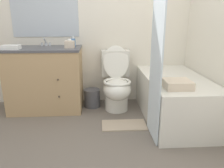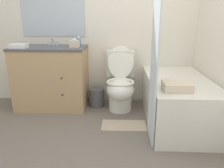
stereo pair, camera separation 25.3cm
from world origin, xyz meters
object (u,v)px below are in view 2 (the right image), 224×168
at_px(bath_towel_folded, 177,86).
at_px(vanity_cabinet, 52,77).
at_px(bath_mat, 124,126).
at_px(wastebasket, 97,97).
at_px(tissue_box, 75,44).
at_px(soap_dispenser, 78,42).
at_px(bathtub, 177,100).
at_px(sink_faucet, 53,43).
at_px(hand_towel_folded, 19,46).
at_px(toilet, 120,84).

bearing_deg(bath_towel_folded, vanity_cabinet, 151.75).
height_order(vanity_cabinet, bath_towel_folded, vanity_cabinet).
bearing_deg(bath_mat, wastebasket, 122.05).
distance_m(tissue_box, bath_mat, 1.27).
relative_size(vanity_cabinet, soap_dispenser, 7.00).
bearing_deg(bathtub, tissue_box, 164.80).
xyz_separation_m(sink_faucet, bath_mat, (1.04, -0.79, -0.91)).
height_order(sink_faucet, bath_mat, sink_faucet).
xyz_separation_m(vanity_cabinet, bath_mat, (1.04, -0.61, -0.44)).
xyz_separation_m(soap_dispenser, bath_mat, (0.64, -0.65, -0.94)).
xyz_separation_m(sink_faucet, hand_towel_folded, (-0.36, -0.34, -0.01)).
bearing_deg(hand_towel_folded, vanity_cabinet, 24.84).
height_order(vanity_cabinet, sink_faucet, sink_faucet).
height_order(bathtub, bath_towel_folded, bath_towel_folded).
bearing_deg(bathtub, sink_faucet, 160.85).
bearing_deg(vanity_cabinet, hand_towel_folded, -155.16).
height_order(soap_dispenser, bath_mat, soap_dispenser).
relative_size(bathtub, bath_towel_folded, 4.98).
distance_m(wastebasket, bath_mat, 0.77).
relative_size(vanity_cabinet, sink_faucet, 7.08).
relative_size(sink_faucet, wastebasket, 0.54).
relative_size(sink_faucet, bathtub, 0.10).
height_order(toilet, hand_towel_folded, hand_towel_folded).
bearing_deg(tissue_box, hand_towel_folded, -170.91).
bearing_deg(bath_mat, hand_towel_folded, 162.46).
xyz_separation_m(vanity_cabinet, soap_dispenser, (0.40, 0.04, 0.50)).
height_order(sink_faucet, tissue_box, sink_faucet).
bearing_deg(vanity_cabinet, soap_dispenser, 5.88).
relative_size(vanity_cabinet, bath_mat, 1.86).
distance_m(toilet, soap_dispenser, 0.83).
bearing_deg(bath_mat, bathtub, 16.00).
height_order(soap_dispenser, bath_towel_folded, soap_dispenser).
bearing_deg(bath_mat, soap_dispenser, 134.67).
relative_size(soap_dispenser, hand_towel_folded, 0.67).
bearing_deg(soap_dispenser, hand_towel_folded, -164.77).
xyz_separation_m(bathtub, bath_mat, (-0.67, -0.19, -0.27)).
xyz_separation_m(toilet, bath_towel_folded, (0.58, -0.78, 0.23)).
relative_size(vanity_cabinet, toilet, 1.13).
bearing_deg(toilet, bathtub, -26.20).
bearing_deg(tissue_box, soap_dispenser, 68.11).
height_order(hand_towel_folded, bath_towel_folded, hand_towel_folded).
xyz_separation_m(soap_dispenser, bath_towel_folded, (1.17, -0.89, -0.35)).
distance_m(hand_towel_folded, bath_towel_folded, 2.07).
height_order(sink_faucet, wastebasket, sink_faucet).
bearing_deg(wastebasket, sink_faucet, 167.27).
bearing_deg(sink_faucet, soap_dispenser, -18.91).
bearing_deg(wastebasket, vanity_cabinet, -176.95).
bearing_deg(vanity_cabinet, toilet, -3.55).
distance_m(vanity_cabinet, wastebasket, 0.72).
relative_size(tissue_box, hand_towel_folded, 0.61).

